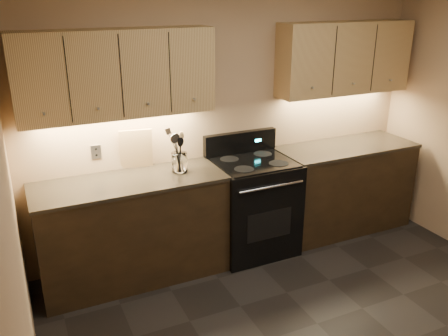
% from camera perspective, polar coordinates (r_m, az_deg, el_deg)
% --- Properties ---
extents(wall_back, '(4.00, 0.04, 2.60)m').
position_cam_1_polar(wall_back, '(4.58, 0.87, 6.29)').
color(wall_back, tan).
rests_on(wall_back, ground).
extents(wall_left, '(0.04, 4.00, 2.60)m').
position_cam_1_polar(wall_left, '(2.29, -23.61, -10.86)').
color(wall_left, tan).
rests_on(wall_left, ground).
extents(counter_left, '(1.62, 0.62, 0.93)m').
position_cam_1_polar(counter_left, '(4.26, -10.93, -7.26)').
color(counter_left, black).
rests_on(counter_left, ground).
extents(counter_right, '(1.46, 0.62, 0.93)m').
position_cam_1_polar(counter_right, '(5.21, 14.07, -2.21)').
color(counter_right, black).
rests_on(counter_right, ground).
extents(stove, '(0.76, 0.68, 1.14)m').
position_cam_1_polar(stove, '(4.62, 3.44, -4.43)').
color(stove, black).
rests_on(stove, ground).
extents(upper_cab_left, '(1.60, 0.30, 0.70)m').
position_cam_1_polar(upper_cab_left, '(3.98, -12.79, 10.99)').
color(upper_cab_left, tan).
rests_on(upper_cab_left, wall_back).
extents(upper_cab_right, '(1.44, 0.30, 0.70)m').
position_cam_1_polar(upper_cab_right, '(4.98, 14.32, 12.71)').
color(upper_cab_right, tan).
rests_on(upper_cab_right, wall_back).
extents(outlet_plate, '(0.08, 0.01, 0.12)m').
position_cam_1_polar(outlet_plate, '(4.24, -15.13, 1.87)').
color(outlet_plate, '#B2B5BA').
rests_on(outlet_plate, wall_back).
extents(utensil_crock, '(0.14, 0.14, 0.17)m').
position_cam_1_polar(utensil_crock, '(4.18, -5.37, 0.62)').
color(utensil_crock, white).
rests_on(utensil_crock, counter_left).
extents(cutting_board, '(0.29, 0.11, 0.36)m').
position_cam_1_polar(cutting_board, '(4.28, -10.53, 2.29)').
color(cutting_board, tan).
rests_on(cutting_board, counter_left).
extents(wooden_spoon, '(0.13, 0.11, 0.34)m').
position_cam_1_polar(wooden_spoon, '(4.12, -5.67, 1.89)').
color(wooden_spoon, tan).
rests_on(wooden_spoon, utensil_crock).
extents(black_spoon, '(0.07, 0.13, 0.31)m').
position_cam_1_polar(black_spoon, '(4.15, -5.48, 1.81)').
color(black_spoon, black).
rests_on(black_spoon, utensil_crock).
extents(black_turner, '(0.14, 0.11, 0.33)m').
position_cam_1_polar(black_turner, '(4.13, -5.33, 1.83)').
color(black_turner, black).
rests_on(black_turner, utensil_crock).
extents(steel_spatula, '(0.22, 0.18, 0.41)m').
position_cam_1_polar(steel_spatula, '(4.15, -5.04, 2.49)').
color(steel_spatula, silver).
rests_on(steel_spatula, utensil_crock).
extents(steel_skimmer, '(0.18, 0.13, 0.36)m').
position_cam_1_polar(steel_skimmer, '(4.13, -5.06, 1.98)').
color(steel_skimmer, silver).
rests_on(steel_skimmer, utensil_crock).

